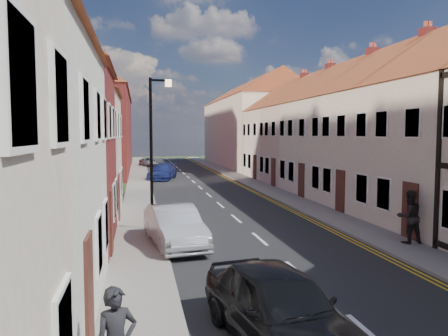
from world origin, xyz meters
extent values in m
cube|color=black|center=(0.00, 30.00, 0.01)|extent=(7.00, 90.00, 0.02)
cube|color=gray|center=(-4.40, 30.00, 0.06)|extent=(1.80, 90.00, 0.12)
cube|color=gray|center=(4.40, 30.00, 0.06)|extent=(1.80, 90.00, 0.12)
cube|color=beige|center=(9.30, 23.50, 3.00)|extent=(8.00, 5.00, 6.00)
cube|color=maroon|center=(9.30, 21.60, 8.20)|extent=(0.60, 0.60, 1.60)
cube|color=beige|center=(9.30, 28.90, 3.00)|extent=(8.00, 5.80, 6.00)
cube|color=maroon|center=(9.30, 26.60, 8.20)|extent=(0.60, 0.60, 1.60)
cube|color=#C6AC9D|center=(9.30, 34.30, 3.00)|extent=(8.00, 5.00, 6.00)
cube|color=maroon|center=(9.30, 32.40, 8.20)|extent=(0.60, 0.60, 1.60)
cube|color=beige|center=(9.30, 39.70, 3.00)|extent=(8.00, 5.80, 6.00)
cube|color=maroon|center=(9.30, 37.40, 8.20)|extent=(0.60, 0.60, 1.60)
cube|color=#C6AC9D|center=(-9.30, 23.85, 2.90)|extent=(8.00, 6.10, 5.80)
cube|color=maroon|center=(-9.30, 21.40, 8.00)|extent=(0.60, 0.60, 1.60)
cube|color=beige|center=(9.30, 55.00, 4.00)|extent=(8.00, 24.00, 8.00)
cube|color=maroon|center=(-9.30, 50.00, 4.00)|extent=(8.00, 24.00, 8.00)
cylinder|color=black|center=(-3.90, 20.00, 3.12)|extent=(0.12, 0.12, 6.00)
cube|color=black|center=(-3.55, 20.00, 6.02)|extent=(0.70, 0.08, 0.08)
cube|color=#FFD899|center=(-3.20, 20.00, 5.92)|extent=(0.25, 0.15, 0.28)
imported|color=black|center=(-1.90, 9.99, 0.74)|extent=(2.44, 4.58, 1.48)
imported|color=#B3B6BB|center=(-3.20, 17.60, 0.71)|extent=(2.11, 4.47, 1.42)
imported|color=navy|center=(-2.41, 40.31, 0.67)|extent=(3.04, 4.95, 1.34)
imported|color=#919398|center=(-3.20, 56.51, 0.54)|extent=(2.41, 4.14, 1.08)
imported|color=black|center=(4.84, 16.03, 1.05)|extent=(0.92, 0.72, 1.85)
camera|label=1|loc=(-4.39, 2.54, 3.91)|focal=35.00mm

